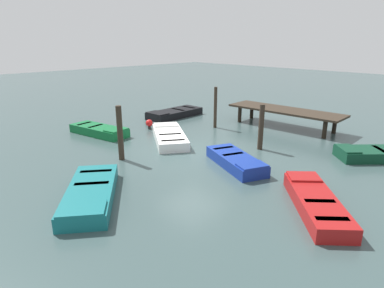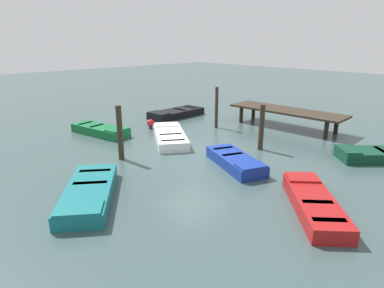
% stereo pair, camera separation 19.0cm
% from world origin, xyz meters
% --- Properties ---
extents(ground_plane, '(80.00, 80.00, 0.00)m').
position_xyz_m(ground_plane, '(0.00, 0.00, 0.00)').
color(ground_plane, '#384C4C').
extents(dock_segment, '(6.02, 2.00, 0.95)m').
position_xyz_m(dock_segment, '(0.48, 6.27, 0.84)').
color(dock_segment, '#33281E').
rests_on(dock_segment, ground_plane).
extents(rowboat_white, '(3.58, 2.97, 0.46)m').
position_xyz_m(rowboat_white, '(-1.85, 0.38, 0.22)').
color(rowboat_white, silver).
rests_on(rowboat_white, ground_plane).
extents(rowboat_red, '(2.95, 3.06, 0.46)m').
position_xyz_m(rowboat_red, '(5.73, -0.95, 0.22)').
color(rowboat_red, maroon).
rests_on(rowboat_red, ground_plane).
extents(rowboat_teal, '(3.52, 3.06, 0.46)m').
position_xyz_m(rowboat_teal, '(0.99, -5.02, 0.22)').
color(rowboat_teal, '#14666B').
rests_on(rowboat_teal, ground_plane).
extents(rowboat_black, '(1.49, 3.52, 0.46)m').
position_xyz_m(rowboat_black, '(-5.36, 3.79, 0.22)').
color(rowboat_black, black).
rests_on(rowboat_black, ground_plane).
extents(rowboat_blue, '(3.01, 2.06, 0.46)m').
position_xyz_m(rowboat_blue, '(2.24, 0.04, 0.22)').
color(rowboat_blue, navy).
rests_on(rowboat_blue, ground_plane).
extents(rowboat_dark_green, '(2.70, 2.77, 0.46)m').
position_xyz_m(rowboat_dark_green, '(5.45, 4.41, 0.22)').
color(rowboat_dark_green, '#0C3823').
rests_on(rowboat_dark_green, ground_plane).
extents(rowboat_green, '(3.26, 1.65, 0.46)m').
position_xyz_m(rowboat_green, '(-4.99, -1.37, 0.22)').
color(rowboat_green, '#0F602D').
rests_on(rowboat_green, ground_plane).
extents(mooring_piling_center, '(0.21, 0.21, 2.09)m').
position_xyz_m(mooring_piling_center, '(-1.29, -2.52, 1.04)').
color(mooring_piling_center, '#33281E').
rests_on(mooring_piling_center, ground_plane).
extents(mooring_piling_far_right, '(0.16, 0.16, 2.11)m').
position_xyz_m(mooring_piling_far_right, '(-1.99, 3.64, 1.06)').
color(mooring_piling_far_right, '#33281E').
rests_on(mooring_piling_far_right, ground_plane).
extents(mooring_piling_mid_left, '(0.21, 0.21, 1.90)m').
position_xyz_m(mooring_piling_mid_left, '(1.71, 2.31, 0.95)').
color(mooring_piling_mid_left, '#33281E').
rests_on(mooring_piling_mid_left, ground_plane).
extents(marker_buoy, '(0.36, 0.36, 0.48)m').
position_xyz_m(marker_buoy, '(-4.21, 1.04, 0.29)').
color(marker_buoy, '#262626').
rests_on(marker_buoy, ground_plane).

